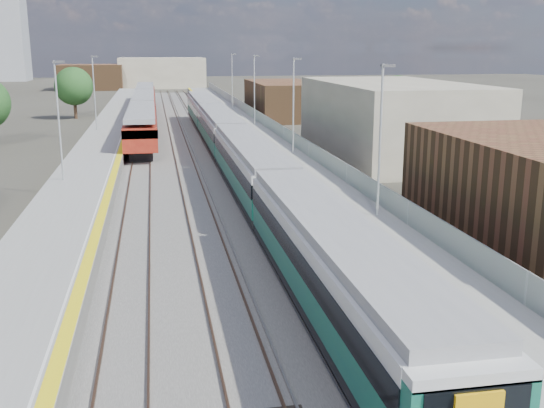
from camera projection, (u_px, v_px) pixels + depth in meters
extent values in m
plane|color=#47443A|center=(204.00, 152.00, 58.03)|extent=(320.00, 320.00, 0.00)
cube|color=#565451|center=(178.00, 148.00, 60.01)|extent=(10.50, 155.00, 0.06)
cube|color=#4C3323|center=(208.00, 143.00, 62.91)|extent=(0.07, 160.00, 0.14)
cube|color=#4C3323|center=(222.00, 142.00, 63.17)|extent=(0.07, 160.00, 0.14)
cube|color=#4C3323|center=(172.00, 144.00, 62.29)|extent=(0.07, 160.00, 0.14)
cube|color=#4C3323|center=(187.00, 143.00, 62.55)|extent=(0.07, 160.00, 0.14)
cube|color=#4C3323|center=(135.00, 145.00, 61.68)|extent=(0.07, 160.00, 0.14)
cube|color=#4C3323|center=(151.00, 144.00, 61.93)|extent=(0.07, 160.00, 0.14)
cube|color=gray|center=(204.00, 143.00, 62.86)|extent=(0.08, 160.00, 0.10)
cube|color=gray|center=(190.00, 143.00, 62.61)|extent=(0.08, 160.00, 0.10)
cube|color=slate|center=(256.00, 141.00, 61.22)|extent=(4.70, 155.00, 1.00)
cube|color=gray|center=(256.00, 136.00, 61.10)|extent=(4.70, 155.00, 0.03)
cube|color=yellow|center=(234.00, 136.00, 60.72)|extent=(0.40, 155.00, 0.01)
cube|color=gray|center=(278.00, 129.00, 61.34)|extent=(0.06, 155.00, 1.20)
cylinder|color=#9EA0A3|center=(380.00, 141.00, 31.31)|extent=(0.12, 0.12, 7.50)
cube|color=#4C4C4F|center=(388.00, 66.00, 30.48)|extent=(0.70, 0.18, 0.14)
cylinder|color=#9EA0A3|center=(293.00, 106.00, 50.41)|extent=(0.12, 0.12, 7.50)
cube|color=#4C4C4F|center=(297.00, 59.00, 49.58)|extent=(0.70, 0.18, 0.14)
cylinder|color=#9EA0A3|center=(254.00, 90.00, 69.51)|extent=(0.12, 0.12, 7.50)
cube|color=#4C4C4F|center=(256.00, 56.00, 68.68)|extent=(0.70, 0.18, 0.14)
cylinder|color=#9EA0A3|center=(232.00, 81.00, 88.61)|extent=(0.12, 0.12, 7.50)
cube|color=#4C4C4F|center=(234.00, 54.00, 87.78)|extent=(0.70, 0.18, 0.14)
cube|color=slate|center=(103.00, 145.00, 58.70)|extent=(4.30, 155.00, 1.00)
cube|color=gray|center=(103.00, 140.00, 58.58)|extent=(4.30, 155.00, 0.03)
cube|color=yellow|center=(124.00, 139.00, 58.91)|extent=(0.45, 155.00, 0.01)
cube|color=silver|center=(120.00, 139.00, 58.85)|extent=(0.08, 155.00, 0.01)
cylinder|color=#9EA0A3|center=(59.00, 121.00, 39.81)|extent=(0.12, 0.12, 7.50)
cube|color=#4C4C4F|center=(58.00, 62.00, 38.98)|extent=(0.70, 0.18, 0.14)
cylinder|color=#9EA0A3|center=(94.00, 93.00, 64.64)|extent=(0.12, 0.12, 7.50)
cube|color=#4C4C4F|center=(95.00, 56.00, 63.81)|extent=(0.70, 0.18, 0.14)
cube|color=gray|center=(391.00, 119.00, 55.31)|extent=(11.00, 22.00, 6.40)
cube|color=brown|center=(283.00, 100.00, 86.48)|extent=(8.00, 18.00, 4.80)
cube|color=gray|center=(162.00, 73.00, 152.33)|extent=(20.00, 14.00, 7.00)
cube|color=brown|center=(92.00, 77.00, 144.90)|extent=(14.00, 12.00, 5.60)
cube|color=gray|center=(3.00, 9.00, 179.01)|extent=(11.00, 11.00, 40.00)
cube|color=black|center=(333.00, 299.00, 21.87)|extent=(2.59, 18.58, 0.44)
cube|color=#10524A|center=(334.00, 278.00, 21.69)|extent=(2.69, 18.58, 1.09)
cube|color=black|center=(334.00, 255.00, 21.48)|extent=(2.74, 18.58, 0.74)
cube|color=silver|center=(335.00, 238.00, 21.34)|extent=(2.69, 18.58, 0.46)
cube|color=gray|center=(335.00, 226.00, 21.25)|extent=(2.38, 18.58, 0.38)
cube|color=black|center=(251.00, 185.00, 40.09)|extent=(2.59, 18.58, 0.44)
cube|color=#10524A|center=(251.00, 173.00, 39.91)|extent=(2.69, 18.58, 1.09)
cube|color=black|center=(250.00, 160.00, 39.70)|extent=(2.74, 18.58, 0.74)
cube|color=silver|center=(250.00, 150.00, 39.56)|extent=(2.69, 18.58, 0.46)
cube|color=gray|center=(250.00, 144.00, 39.47)|extent=(2.38, 18.58, 0.38)
cube|color=black|center=(220.00, 142.00, 58.31)|extent=(2.59, 18.58, 0.44)
cube|color=#10524A|center=(219.00, 134.00, 58.13)|extent=(2.69, 18.58, 1.09)
cube|color=black|center=(219.00, 125.00, 57.92)|extent=(2.74, 18.58, 0.74)
cube|color=silver|center=(219.00, 118.00, 57.78)|extent=(2.69, 18.58, 0.46)
cube|color=gray|center=(219.00, 114.00, 57.68)|extent=(2.38, 18.58, 0.38)
cube|color=black|center=(203.00, 120.00, 76.53)|extent=(2.59, 18.58, 0.44)
cube|color=#10524A|center=(203.00, 113.00, 76.34)|extent=(2.69, 18.58, 1.09)
cube|color=black|center=(203.00, 106.00, 76.14)|extent=(2.74, 18.58, 0.74)
cube|color=silver|center=(203.00, 101.00, 76.00)|extent=(2.69, 18.58, 0.46)
cube|color=gray|center=(203.00, 98.00, 75.90)|extent=(2.38, 18.58, 0.38)
cube|color=black|center=(477.00, 407.00, 12.07)|extent=(2.19, 0.06, 0.76)
cube|color=black|center=(143.00, 144.00, 59.95)|extent=(1.91, 16.19, 0.66)
cube|color=maroon|center=(142.00, 127.00, 59.58)|extent=(2.81, 19.05, 2.01)
cube|color=black|center=(142.00, 121.00, 59.46)|extent=(2.87, 19.05, 0.70)
cube|color=gray|center=(141.00, 111.00, 59.22)|extent=(2.51, 19.05, 0.40)
cube|color=black|center=(145.00, 121.00, 78.63)|extent=(1.91, 16.19, 0.66)
cube|color=maroon|center=(144.00, 108.00, 78.25)|extent=(2.81, 19.05, 2.01)
cube|color=black|center=(144.00, 104.00, 78.13)|extent=(2.87, 19.05, 0.70)
cube|color=gray|center=(143.00, 96.00, 77.89)|extent=(2.51, 19.05, 0.40)
cube|color=black|center=(146.00, 107.00, 97.30)|extent=(1.91, 16.19, 0.66)
cube|color=maroon|center=(145.00, 96.00, 96.92)|extent=(2.81, 19.05, 2.01)
cube|color=black|center=(145.00, 93.00, 96.80)|extent=(2.87, 19.05, 0.70)
cube|color=gray|center=(145.00, 86.00, 96.56)|extent=(2.51, 19.05, 0.40)
cylinder|color=#382619|center=(75.00, 110.00, 85.09)|extent=(0.44, 0.44, 2.39)
sphere|color=#163B16|center=(74.00, 86.00, 84.34)|extent=(5.04, 5.04, 5.04)
cylinder|color=#382619|center=(396.00, 117.00, 77.24)|extent=(0.44, 0.44, 2.12)
sphere|color=#163B16|center=(397.00, 94.00, 76.58)|extent=(4.48, 4.48, 4.48)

